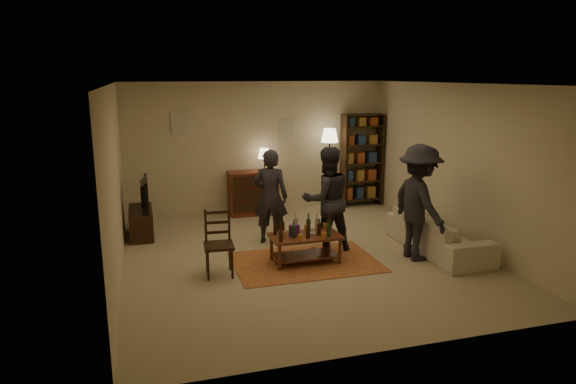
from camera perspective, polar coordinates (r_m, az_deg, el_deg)
name	(u,v)px	position (r m, az deg, el deg)	size (l,w,h in m)	color
floor	(302,256)	(8.28, 1.57, -7.11)	(6.00, 6.00, 0.00)	#C6B793
room_shell	(228,126)	(10.57, -6.72, 7.29)	(6.00, 6.00, 6.00)	beige
rug	(305,262)	(8.01, 1.92, -7.77)	(2.20, 1.50, 0.01)	maroon
coffee_table	(305,238)	(7.88, 1.86, -5.12)	(1.08, 0.59, 0.78)	brown
dining_chair	(218,241)	(7.47, -7.74, -5.36)	(0.45, 0.45, 0.97)	#322210
tv_stand	(141,215)	(9.52, -16.01, -2.50)	(0.40, 1.00, 1.06)	#322210
dresser	(253,192)	(10.61, -3.86, 0.05)	(1.00, 0.50, 1.36)	brown
bookshelf	(362,159)	(11.33, 8.18, 3.64)	(0.90, 0.34, 2.02)	#322210
floor_lamp	(330,141)	(10.78, 4.64, 5.65)	(0.36, 0.36, 1.74)	black
sofa	(438,233)	(8.74, 16.33, -4.45)	(2.08, 0.81, 0.61)	beige
person_left	(270,197)	(8.70, -1.96, -0.52)	(0.59, 0.39, 1.63)	#27262D
person_right	(327,200)	(8.32, 4.30, -0.84)	(0.84, 0.65, 1.72)	#292931
person_by_sofa	(419,203)	(8.17, 14.35, -1.16)	(1.17, 0.67, 1.81)	#232229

